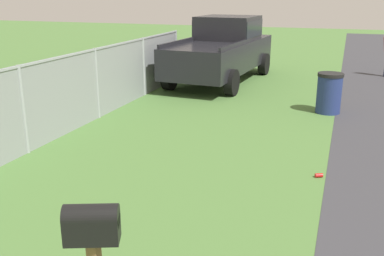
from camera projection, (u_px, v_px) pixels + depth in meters
mailbox at (93, 236)px, 3.52m from camera, size 0.34×0.48×1.28m
pickup_truck at (223, 47)px, 14.59m from camera, size 5.71×2.55×2.09m
trash_bin at (329, 93)px, 10.80m from camera, size 0.62×0.62×0.99m
fence_section at (23, 106)px, 7.96m from camera, size 15.33×0.07×1.64m
litter_can_far_scatter at (319, 175)px, 7.13m from camera, size 0.11×0.14×0.07m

